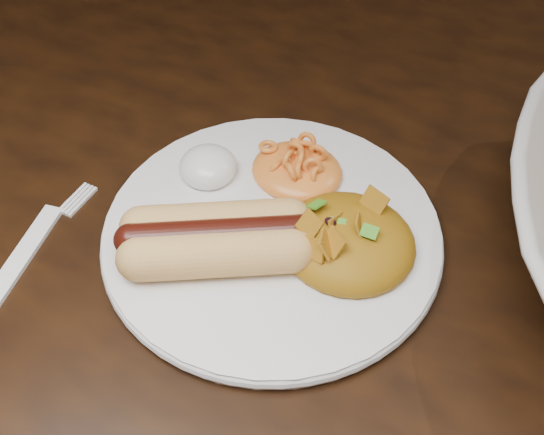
% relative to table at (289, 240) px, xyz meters
% --- Properties ---
extents(table, '(1.60, 0.90, 0.75)m').
position_rel_table_xyz_m(table, '(0.00, 0.00, 0.00)').
color(table, black).
rests_on(table, floor).
extents(plate, '(0.28, 0.28, 0.01)m').
position_rel_table_xyz_m(plate, '(0.02, -0.07, 0.10)').
color(plate, white).
rests_on(plate, table).
extents(hotdog, '(0.12, 0.12, 0.03)m').
position_rel_table_xyz_m(hotdog, '(-0.00, -0.12, 0.12)').
color(hotdog, '#F3C769').
rests_on(hotdog, plate).
extents(mac_and_cheese, '(0.10, 0.09, 0.03)m').
position_rel_table_xyz_m(mac_and_cheese, '(0.01, -0.01, 0.12)').
color(mac_and_cheese, orange).
rests_on(mac_and_cheese, plate).
extents(sour_cream, '(0.06, 0.06, 0.03)m').
position_rel_table_xyz_m(sour_cream, '(-0.05, -0.05, 0.12)').
color(sour_cream, white).
rests_on(sour_cream, plate).
extents(taco_salad, '(0.10, 0.10, 0.04)m').
position_rel_table_xyz_m(taco_salad, '(0.08, -0.07, 0.12)').
color(taco_salad, '#D55B06').
rests_on(taco_salad, plate).
extents(fork, '(0.05, 0.14, 0.00)m').
position_rel_table_xyz_m(fork, '(-0.14, -0.18, 0.09)').
color(fork, white).
rests_on(fork, table).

